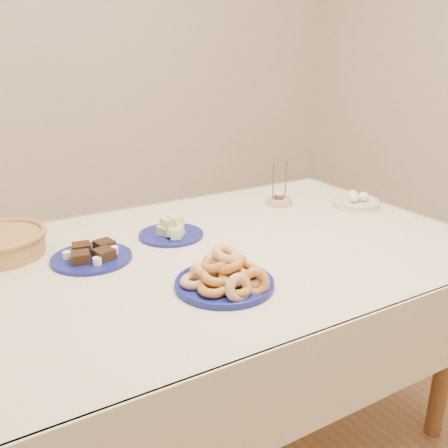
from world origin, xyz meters
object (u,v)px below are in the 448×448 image
Objects in this scene: melon_plate at (171,231)px; candle_holder at (279,200)px; brownie_plate at (92,256)px; egg_bowl at (356,202)px; dining_table at (216,278)px; donut_platter at (226,276)px.

candle_holder is (0.54, 0.11, -0.00)m from melon_plate.
brownie_plate is at bearing -168.73° from candle_holder.
egg_bowl reaches higher than brownie_plate.
donut_platter is (-0.11, -0.25, 0.14)m from dining_table.
candle_holder is (0.57, 0.53, -0.02)m from donut_platter.
donut_platter is 1.54× the size of candle_holder.
dining_table is at bearing -65.75° from melon_plate.
donut_platter is at bearing -137.10° from candle_holder.
dining_table is 6.89× the size of melon_plate.
donut_platter is 1.08× the size of brownie_plate.
donut_platter reaches higher than dining_table.
donut_platter is at bearing -94.72° from melon_plate.
brownie_plate is at bearing -169.33° from melon_plate.
candle_holder reaches higher than egg_bowl.
brownie_plate is at bearing 162.42° from dining_table.
melon_plate reaches higher than egg_bowl.
egg_bowl reaches higher than dining_table.
brownie_plate is 1.43× the size of candle_holder.
candle_holder reaches higher than dining_table.
brownie_plate is 1.26× the size of egg_bowl.
brownie_plate is (-0.26, 0.37, -0.02)m from donut_platter.
egg_bowl is at bearing 22.91° from donut_platter.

